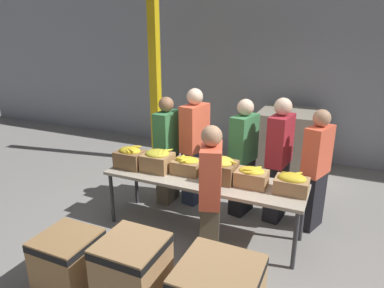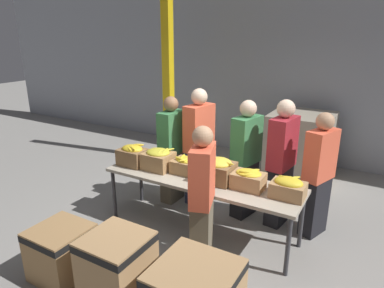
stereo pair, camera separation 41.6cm
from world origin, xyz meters
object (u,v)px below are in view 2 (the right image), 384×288
(banana_box_0, at_px, (133,155))
(banana_box_1, at_px, (158,159))
(banana_box_3, at_px, (218,170))
(donation_bin_1, at_px, (118,268))
(volunteer_1, at_px, (281,165))
(donation_bin_0, at_px, (62,250))
(support_pillar, at_px, (168,58))
(banana_box_4, at_px, (248,179))
(volunteer_5, at_px, (202,200))
(sorting_table, at_px, (201,182))
(banana_box_5, at_px, (288,187))
(pallet_stack_0, at_px, (300,146))
(volunteer_3, at_px, (246,160))
(volunteer_0, at_px, (318,176))
(volunteer_4, at_px, (172,150))
(volunteer_2, at_px, (199,148))
(banana_box_2, at_px, (187,165))

(banana_box_0, height_order, banana_box_1, banana_box_0)
(banana_box_3, bearing_deg, banana_box_0, -175.72)
(banana_box_0, relative_size, donation_bin_1, 0.51)
(banana_box_1, relative_size, volunteer_1, 0.22)
(donation_bin_0, relative_size, support_pillar, 0.14)
(banana_box_4, xyz_separation_m, volunteer_5, (-0.28, -0.60, -0.07))
(sorting_table, bearing_deg, banana_box_1, -179.35)
(banana_box_5, xyz_separation_m, support_pillar, (-2.88, 1.97, 1.14))
(banana_box_5, distance_m, pallet_stack_0, 2.52)
(donation_bin_1, bearing_deg, banana_box_3, 78.82)
(volunteer_3, xyz_separation_m, donation_bin_0, (-1.16, -2.17, -0.51))
(banana_box_1, relative_size, banana_box_4, 1.00)
(banana_box_0, relative_size, volunteer_0, 0.23)
(banana_box_4, relative_size, volunteer_0, 0.23)
(support_pillar, relative_size, pallet_stack_0, 3.53)
(donation_bin_1, bearing_deg, volunteer_4, 109.69)
(volunteer_0, bearing_deg, banana_box_3, -37.21)
(donation_bin_1, bearing_deg, volunteer_2, 99.26)
(banana_box_0, bearing_deg, volunteer_5, -20.55)
(banana_box_0, xyz_separation_m, volunteer_3, (1.33, 0.76, -0.07))
(support_pillar, bearing_deg, volunteer_4, -54.96)
(volunteer_0, height_order, volunteer_5, volunteer_5)
(pallet_stack_0, bearing_deg, banana_box_1, -116.87)
(support_pillar, xyz_separation_m, pallet_stack_0, (2.45, 0.49, -1.44))
(banana_box_0, distance_m, volunteer_4, 0.68)
(banana_box_1, distance_m, banana_box_3, 0.86)
(banana_box_3, relative_size, volunteer_3, 0.24)
(banana_box_5, height_order, pallet_stack_0, pallet_stack_0)
(volunteer_1, distance_m, volunteer_3, 0.48)
(volunteer_0, height_order, donation_bin_0, volunteer_0)
(sorting_table, distance_m, banana_box_5, 1.08)
(banana_box_3, height_order, volunteer_3, volunteer_3)
(volunteer_1, bearing_deg, banana_box_2, -49.50)
(banana_box_3, xyz_separation_m, volunteer_2, (-0.66, 0.70, -0.04))
(banana_box_3, bearing_deg, volunteer_3, 82.48)
(banana_box_0, height_order, banana_box_4, banana_box_0)
(volunteer_4, bearing_deg, banana_box_2, 50.52)
(volunteer_0, height_order, volunteer_2, volunteer_2)
(banana_box_4, bearing_deg, banana_box_1, -178.37)
(volunteer_0, bearing_deg, volunteer_4, -66.52)
(volunteer_2, xyz_separation_m, pallet_stack_0, (1.07, 1.77, -0.30))
(banana_box_4, bearing_deg, volunteer_2, 146.12)
(banana_box_1, distance_m, donation_bin_0, 1.59)
(volunteer_0, xyz_separation_m, volunteer_1, (-0.47, 0.03, 0.05))
(volunteer_0, bearing_deg, banana_box_0, -51.55)
(volunteer_3, bearing_deg, sorting_table, -11.39)
(donation_bin_0, bearing_deg, banana_box_2, 68.61)
(banana_box_1, relative_size, support_pillar, 0.09)
(banana_box_4, xyz_separation_m, donation_bin_0, (-1.45, -1.51, -0.55))
(banana_box_2, height_order, donation_bin_1, banana_box_2)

